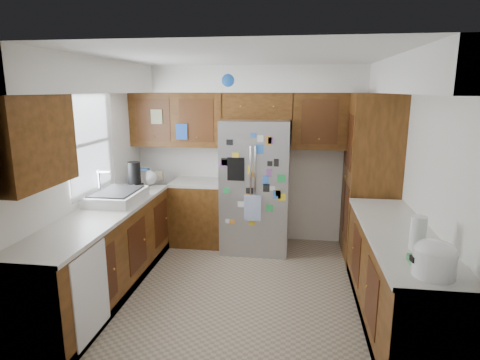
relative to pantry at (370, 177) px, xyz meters
name	(u,v)px	position (x,y,z in m)	size (l,w,h in m)	color
floor	(244,288)	(-1.50, -1.15, -1.07)	(3.60, 3.60, 0.00)	tan
room_shell	(240,123)	(-1.61, -0.79, 0.75)	(3.64, 3.24, 2.52)	white
left_counter_run	(129,245)	(-2.86, -1.12, -0.65)	(1.36, 3.20, 0.92)	#3C250B
right_counter_run	(396,281)	(0.00, -1.62, -0.65)	(0.63, 2.25, 0.92)	#3C250B
pantry	(370,177)	(0.00, 0.00, 0.00)	(0.60, 0.90, 2.15)	#3C250B
fridge	(256,186)	(-1.50, 0.05, -0.17)	(0.90, 0.79, 1.80)	#99989D
bridge_cabinet	(258,106)	(-1.50, 0.28, 0.90)	(0.96, 0.34, 0.35)	#3C250B
fridge_top_items	(253,82)	(-1.57, 0.24, 1.22)	(0.96, 0.38, 0.31)	blue
sink_assembly	(117,196)	(-3.00, -1.05, -0.09)	(0.52, 0.70, 0.37)	white
left_counter_clutter	(142,178)	(-2.98, -0.31, -0.02)	(0.34, 0.86, 0.38)	black
rice_cooker	(435,258)	(0.00, -2.53, -0.02)	(0.30, 0.29, 0.26)	white
paper_towel	(418,233)	(0.02, -2.05, -0.02)	(0.12, 0.12, 0.28)	white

